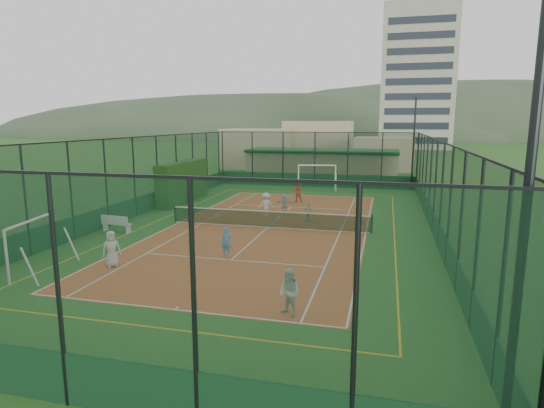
{
  "coord_description": "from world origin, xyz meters",
  "views": [
    {
      "loc": [
        6.41,
        -24.48,
        6.0
      ],
      "look_at": [
        -0.01,
        0.94,
        1.2
      ],
      "focal_mm": 30.0,
      "sensor_mm": 36.0,
      "label": 1
    }
  ],
  "objects_px": {
    "floodlight_ne": "(414,143)",
    "futsal_goal_far": "(317,178)",
    "white_bench": "(117,223)",
    "child_near_right": "(289,292)",
    "apartment_tower": "(417,79)",
    "child_near_left": "(112,249)",
    "futsal_goal_near": "(32,247)",
    "child_near_mid": "(226,242)",
    "clubhouse": "(322,165)",
    "child_far_left": "(266,205)",
    "child_far_back": "(285,203)",
    "child_far_right": "(309,212)",
    "floodlight_se": "(523,239)",
    "coach": "(297,191)"
  },
  "relations": [
    {
      "from": "child_far_left",
      "to": "coach",
      "type": "distance_m",
      "value": 5.67
    },
    {
      "from": "floodlight_ne",
      "to": "apartment_tower",
      "type": "relative_size",
      "value": 0.28
    },
    {
      "from": "coach",
      "to": "floodlight_ne",
      "type": "bearing_deg",
      "value": -161.56
    },
    {
      "from": "child_near_left",
      "to": "child_far_left",
      "type": "distance_m",
      "value": 11.93
    },
    {
      "from": "futsal_goal_near",
      "to": "futsal_goal_far",
      "type": "distance_m",
      "value": 26.12
    },
    {
      "from": "clubhouse",
      "to": "futsal_goal_far",
      "type": "relative_size",
      "value": 4.53
    },
    {
      "from": "white_bench",
      "to": "apartment_tower",
      "type": "bearing_deg",
      "value": 82.13
    },
    {
      "from": "floodlight_se",
      "to": "child_far_left",
      "type": "relative_size",
      "value": 5.41
    },
    {
      "from": "futsal_goal_near",
      "to": "child_near_mid",
      "type": "xyz_separation_m",
      "value": [
        6.82,
        3.95,
        -0.37
      ]
    },
    {
      "from": "futsal_goal_near",
      "to": "child_near_right",
      "type": "xyz_separation_m",
      "value": [
        10.89,
        -1.6,
        -0.28
      ]
    },
    {
      "from": "apartment_tower",
      "to": "child_near_left",
      "type": "bearing_deg",
      "value": -100.35
    },
    {
      "from": "child_far_right",
      "to": "child_near_left",
      "type": "bearing_deg",
      "value": 85.37
    },
    {
      "from": "floodlight_ne",
      "to": "white_bench",
      "type": "height_order",
      "value": "floodlight_ne"
    },
    {
      "from": "child_near_left",
      "to": "coach",
      "type": "relative_size",
      "value": 0.92
    },
    {
      "from": "clubhouse",
      "to": "child_far_left",
      "type": "height_order",
      "value": "clubhouse"
    },
    {
      "from": "futsal_goal_far",
      "to": "child_near_left",
      "type": "xyz_separation_m",
      "value": [
        -5.02,
        -23.59,
        -0.31
      ]
    },
    {
      "from": "futsal_goal_far",
      "to": "clubhouse",
      "type": "bearing_deg",
      "value": 84.22
    },
    {
      "from": "child_near_left",
      "to": "child_near_right",
      "type": "relative_size",
      "value": 1.01
    },
    {
      "from": "child_far_back",
      "to": "child_near_left",
      "type": "bearing_deg",
      "value": 61.53
    },
    {
      "from": "child_near_left",
      "to": "child_far_back",
      "type": "xyz_separation_m",
      "value": [
        4.5,
        12.86,
        -0.14
      ]
    },
    {
      "from": "apartment_tower",
      "to": "white_bench",
      "type": "height_order",
      "value": "apartment_tower"
    },
    {
      "from": "child_far_left",
      "to": "apartment_tower",
      "type": "bearing_deg",
      "value": -116.9
    },
    {
      "from": "child_near_left",
      "to": "child_near_right",
      "type": "distance_m",
      "value": 8.71
    },
    {
      "from": "clubhouse",
      "to": "futsal_goal_far",
      "type": "xyz_separation_m",
      "value": [
        0.5,
        -6.86,
        -0.49
      ]
    },
    {
      "from": "floodlight_se",
      "to": "child_near_mid",
      "type": "height_order",
      "value": "floodlight_se"
    },
    {
      "from": "floodlight_se",
      "to": "floodlight_ne",
      "type": "xyz_separation_m",
      "value": [
        0.0,
        33.2,
        0.0
      ]
    },
    {
      "from": "floodlight_se",
      "to": "child_far_left",
      "type": "bearing_deg",
      "value": 115.95
    },
    {
      "from": "clubhouse",
      "to": "child_far_back",
      "type": "xyz_separation_m",
      "value": [
        -0.02,
        -17.59,
        -0.94
      ]
    },
    {
      "from": "child_near_mid",
      "to": "child_near_right",
      "type": "bearing_deg",
      "value": -50.03
    },
    {
      "from": "coach",
      "to": "child_near_mid",
      "type": "bearing_deg",
      "value": 63.37
    },
    {
      "from": "floodlight_ne",
      "to": "futsal_goal_far",
      "type": "xyz_separation_m",
      "value": [
        -8.1,
        -1.46,
        -3.04
      ]
    },
    {
      "from": "futsal_goal_far",
      "to": "child_near_right",
      "type": "height_order",
      "value": "futsal_goal_far"
    },
    {
      "from": "clubhouse",
      "to": "child_far_right",
      "type": "distance_m",
      "value": 20.15
    },
    {
      "from": "child_near_mid",
      "to": "child_far_right",
      "type": "bearing_deg",
      "value": 76.53
    },
    {
      "from": "floodlight_se",
      "to": "futsal_goal_near",
      "type": "relative_size",
      "value": 2.55
    },
    {
      "from": "futsal_goal_far",
      "to": "coach",
      "type": "relative_size",
      "value": 2.03
    },
    {
      "from": "white_bench",
      "to": "futsal_goal_far",
      "type": "bearing_deg",
      "value": 70.68
    },
    {
      "from": "futsal_goal_near",
      "to": "child_far_right",
      "type": "relative_size",
      "value": 2.75
    },
    {
      "from": "child_far_left",
      "to": "child_far_right",
      "type": "height_order",
      "value": "child_far_left"
    },
    {
      "from": "futsal_goal_far",
      "to": "child_far_right",
      "type": "distance_m",
      "value": 13.27
    },
    {
      "from": "futsal_goal_near",
      "to": "clubhouse",
      "type": "bearing_deg",
      "value": -23.59
    },
    {
      "from": "clubhouse",
      "to": "child_far_left",
      "type": "xyz_separation_m",
      "value": [
        -0.9,
        -19.08,
        -0.8
      ]
    },
    {
      "from": "child_near_right",
      "to": "coach",
      "type": "relative_size",
      "value": 0.91
    },
    {
      "from": "futsal_goal_near",
      "to": "child_near_right",
      "type": "relative_size",
      "value": 2.14
    },
    {
      "from": "floodlight_ne",
      "to": "apartment_tower",
      "type": "distance_m",
      "value": 66.39
    },
    {
      "from": "coach",
      "to": "child_far_left",
      "type": "bearing_deg",
      "value": 55.77
    },
    {
      "from": "clubhouse",
      "to": "white_bench",
      "type": "height_order",
      "value": "clubhouse"
    },
    {
      "from": "futsal_goal_far",
      "to": "child_near_left",
      "type": "bearing_deg",
      "value": -111.97
    },
    {
      "from": "child_near_left",
      "to": "floodlight_se",
      "type": "bearing_deg",
      "value": -75.92
    },
    {
      "from": "white_bench",
      "to": "child_near_right",
      "type": "bearing_deg",
      "value": -30.93
    }
  ]
}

